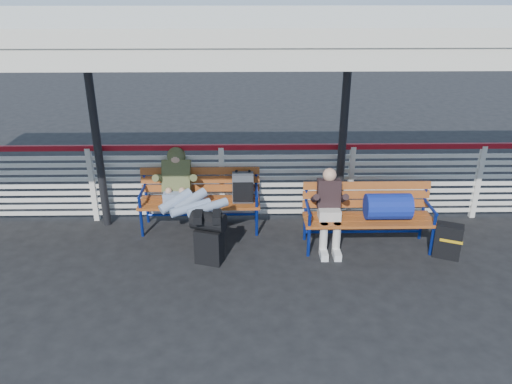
{
  "coord_description": "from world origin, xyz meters",
  "views": [
    {
      "loc": [
        0.4,
        -5.26,
        3.56
      ],
      "look_at": [
        0.51,
        1.0,
        0.85
      ],
      "focal_mm": 35.0,
      "sensor_mm": 36.0,
      "label": 1
    }
  ],
  "objects_px": {
    "luggage_stack": "(209,236)",
    "traveler_man": "(187,197)",
    "bench_left": "(212,192)",
    "bench_right": "(379,208)",
    "companion_person": "(329,209)",
    "suitcase_side": "(448,241)"
  },
  "relations": [
    {
      "from": "companion_person",
      "to": "suitcase_side",
      "type": "relative_size",
      "value": 2.35
    },
    {
      "from": "luggage_stack",
      "to": "bench_left",
      "type": "relative_size",
      "value": 0.41
    },
    {
      "from": "bench_left",
      "to": "companion_person",
      "type": "height_order",
      "value": "companion_person"
    },
    {
      "from": "luggage_stack",
      "to": "companion_person",
      "type": "bearing_deg",
      "value": 30.93
    },
    {
      "from": "traveler_man",
      "to": "companion_person",
      "type": "height_order",
      "value": "traveler_man"
    },
    {
      "from": "traveler_man",
      "to": "companion_person",
      "type": "bearing_deg",
      "value": -8.13
    },
    {
      "from": "bench_right",
      "to": "companion_person",
      "type": "xyz_separation_m",
      "value": [
        -0.69,
        -0.0,
        -0.01
      ]
    },
    {
      "from": "luggage_stack",
      "to": "bench_right",
      "type": "distance_m",
      "value": 2.38
    },
    {
      "from": "luggage_stack",
      "to": "suitcase_side",
      "type": "distance_m",
      "value": 3.25
    },
    {
      "from": "bench_right",
      "to": "suitcase_side",
      "type": "bearing_deg",
      "value": -18.2
    },
    {
      "from": "bench_left",
      "to": "traveler_man",
      "type": "relative_size",
      "value": 1.13
    },
    {
      "from": "companion_person",
      "to": "suitcase_side",
      "type": "bearing_deg",
      "value": -10.54
    },
    {
      "from": "traveler_man",
      "to": "suitcase_side",
      "type": "height_order",
      "value": "traveler_man"
    },
    {
      "from": "bench_right",
      "to": "traveler_man",
      "type": "distance_m",
      "value": 2.7
    },
    {
      "from": "bench_right",
      "to": "suitcase_side",
      "type": "height_order",
      "value": "bench_right"
    },
    {
      "from": "bench_left",
      "to": "bench_right",
      "type": "relative_size",
      "value": 1.0
    },
    {
      "from": "bench_right",
      "to": "suitcase_side",
      "type": "relative_size",
      "value": 3.69
    },
    {
      "from": "luggage_stack",
      "to": "traveler_man",
      "type": "height_order",
      "value": "traveler_man"
    },
    {
      "from": "companion_person",
      "to": "bench_left",
      "type": "bearing_deg",
      "value": 158.69
    },
    {
      "from": "luggage_stack",
      "to": "suitcase_side",
      "type": "relative_size",
      "value": 1.52
    },
    {
      "from": "bench_left",
      "to": "bench_right",
      "type": "distance_m",
      "value": 2.44
    },
    {
      "from": "bench_left",
      "to": "companion_person",
      "type": "distance_m",
      "value": 1.79
    }
  ]
}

